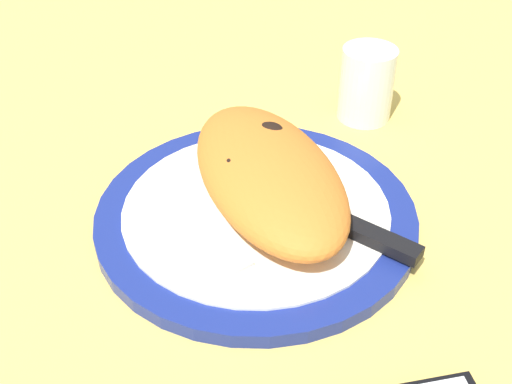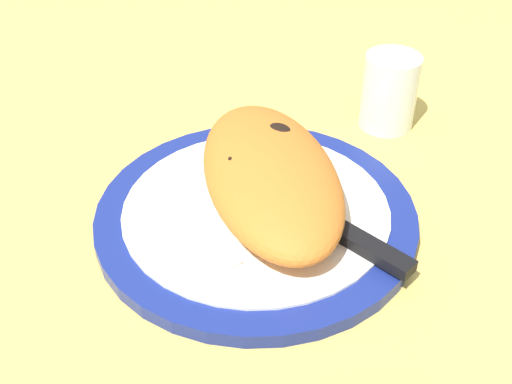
% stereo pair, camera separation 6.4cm
% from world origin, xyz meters
% --- Properties ---
extents(ground_plane, '(1.50, 1.50, 0.03)m').
position_xyz_m(ground_plane, '(0.00, 0.00, -0.01)').
color(ground_plane, '#DBB756').
extents(plate, '(0.33, 0.33, 0.02)m').
position_xyz_m(plate, '(0.00, 0.00, 0.01)').
color(plate, navy).
rests_on(plate, ground_plane).
extents(calzone, '(0.28, 0.16, 0.06)m').
position_xyz_m(calzone, '(-0.01, 0.02, 0.05)').
color(calzone, orange).
rests_on(calzone, plate).
extents(fork, '(0.15, 0.04, 0.00)m').
position_xyz_m(fork, '(0.02, -0.06, 0.02)').
color(fork, silver).
rests_on(fork, plate).
extents(knife, '(0.20, 0.11, 0.01)m').
position_xyz_m(knife, '(0.07, 0.06, 0.02)').
color(knife, silver).
rests_on(knife, plate).
extents(water_glass, '(0.07, 0.07, 0.09)m').
position_xyz_m(water_glass, '(-0.13, 0.22, 0.04)').
color(water_glass, silver).
rests_on(water_glass, ground_plane).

